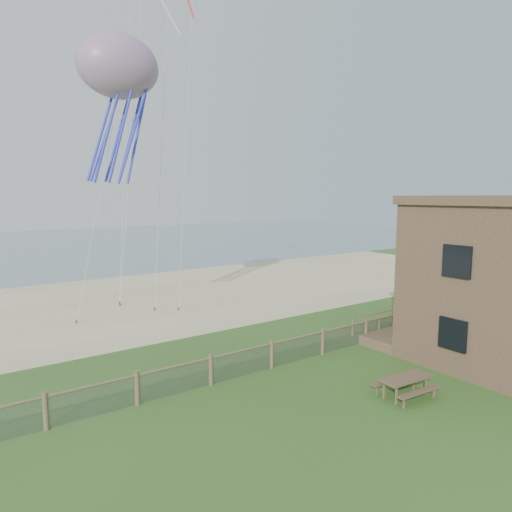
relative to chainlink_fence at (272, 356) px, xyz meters
name	(u,v)px	position (x,y,z in m)	size (l,w,h in m)	color
ground	(384,425)	(0.00, -6.00, -0.55)	(160.00, 160.00, 0.00)	#2F4E1B
sand_beach	(136,300)	(0.00, 16.00, -0.55)	(72.00, 20.00, 0.02)	tan
ocean	(28,246)	(0.00, 60.00, -0.55)	(160.00, 68.00, 0.02)	slate
chainlink_fence	(272,356)	(0.00, 0.00, 0.00)	(36.20, 0.20, 1.25)	brown
motel_deck	(461,320)	(13.00, -1.00, -0.30)	(15.00, 2.00, 0.50)	brown
picnic_table	(405,385)	(2.34, -5.09, -0.12)	(2.06, 1.56, 0.87)	brown
octopus_kite	(120,108)	(-3.04, 9.13, 11.40)	(3.90, 2.75, 8.02)	orange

